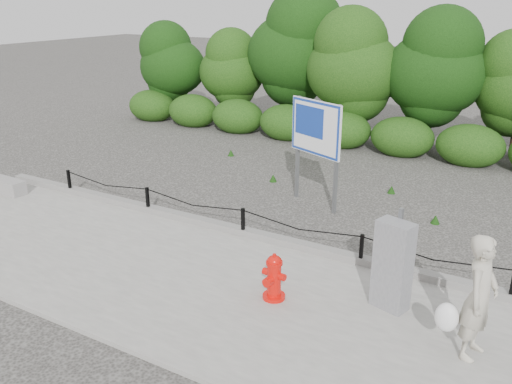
{
  "coord_description": "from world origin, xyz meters",
  "views": [
    {
      "loc": [
        5.28,
        -8.55,
        4.7
      ],
      "look_at": [
        0.19,
        0.2,
        1.0
      ],
      "focal_mm": 38.0,
      "sensor_mm": 36.0,
      "label": 1
    }
  ],
  "objects": [
    {
      "name": "concrete_block",
      "position": [
        -6.4,
        -0.74,
        0.25
      ],
      "size": [
        1.08,
        0.42,
        0.34
      ],
      "primitive_type": "cube",
      "rotation": [
        0.0,
        0.0,
        -0.04
      ],
      "color": "gray",
      "rests_on": "sidewalk"
    },
    {
      "name": "pedestrian",
      "position": [
        4.68,
        -1.73,
        0.94
      ],
      "size": [
        0.77,
        0.71,
        1.76
      ],
      "rotation": [
        0.0,
        0.0,
        1.39
      ],
      "color": "#B6AE9C",
      "rests_on": "sidewalk"
    },
    {
      "name": "sidewalk",
      "position": [
        0.0,
        -2.0,
        0.04
      ],
      "size": [
        14.0,
        4.0,
        0.08
      ],
      "primitive_type": "cube",
      "color": "gray",
      "rests_on": "ground"
    },
    {
      "name": "utility_cabinet",
      "position": [
        3.37,
        -1.11,
        0.8
      ],
      "size": [
        0.62,
        0.47,
        1.59
      ],
      "rotation": [
        0.0,
        0.0,
        -0.28
      ],
      "color": "gray",
      "rests_on": "sidewalk"
    },
    {
      "name": "chain_barrier",
      "position": [
        0.0,
        0.0,
        0.46
      ],
      "size": [
        10.06,
        0.06,
        0.6
      ],
      "color": "black",
      "rests_on": "sidewalk"
    },
    {
      "name": "curb",
      "position": [
        0.0,
        0.05,
        0.15
      ],
      "size": [
        14.0,
        0.22,
        0.14
      ],
      "primitive_type": "cube",
      "color": "slate",
      "rests_on": "sidewalk"
    },
    {
      "name": "advertising_sign",
      "position": [
        0.43,
        2.48,
        1.76
      ],
      "size": [
        1.45,
        0.68,
        2.49
      ],
      "rotation": [
        0.0,
        0.0,
        -0.4
      ],
      "color": "slate",
      "rests_on": "ground"
    },
    {
      "name": "treeline",
      "position": [
        0.77,
        8.96,
        2.57
      ],
      "size": [
        20.21,
        3.85,
        4.89
      ],
      "color": "black",
      "rests_on": "ground"
    },
    {
      "name": "fire_hydrant",
      "position": [
        1.69,
        -1.81,
        0.46
      ],
      "size": [
        0.42,
        0.44,
        0.79
      ],
      "rotation": [
        0.0,
        0.0,
        -0.1
      ],
      "color": "red",
      "rests_on": "sidewalk"
    },
    {
      "name": "ground",
      "position": [
        0.0,
        0.0,
        0.0
      ],
      "size": [
        90.0,
        90.0,
        0.0
      ],
      "primitive_type": "plane",
      "color": "#2D2B28",
      "rests_on": "ground"
    }
  ]
}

